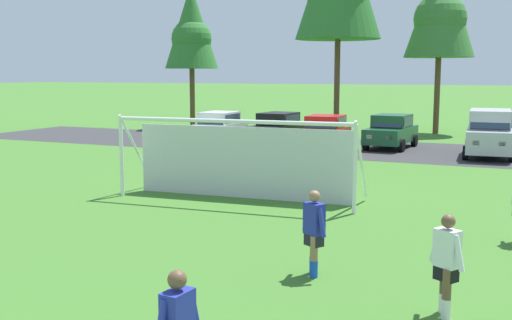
{
  "coord_description": "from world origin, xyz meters",
  "views": [
    {
      "loc": [
        5.43,
        -2.77,
        3.8
      ],
      "look_at": [
        -0.48,
        10.22,
        1.79
      ],
      "focal_mm": 43.15,
      "sensor_mm": 36.0,
      "label": 1
    }
  ],
  "objects_px": {
    "parked_car_slot_left": "(277,128)",
    "parked_car_slot_center_left": "(325,132)",
    "player_winger_right": "(314,233)",
    "player_striker_near": "(446,265)",
    "parked_car_slot_center_right": "(490,133)",
    "soccer_goal": "(240,157)",
    "parked_car_slot_far_left": "(218,127)",
    "parked_car_slot_center": "(391,131)"
  },
  "relations": [
    {
      "from": "parked_car_slot_center",
      "to": "parked_car_slot_left",
      "type": "bearing_deg",
      "value": -171.15
    },
    {
      "from": "player_winger_right",
      "to": "parked_car_slot_center_left",
      "type": "xyz_separation_m",
      "value": [
        -5.92,
        18.77,
        0.05
      ]
    },
    {
      "from": "player_winger_right",
      "to": "parked_car_slot_center",
      "type": "distance_m",
      "value": 20.99
    },
    {
      "from": "parked_car_slot_left",
      "to": "parked_car_slot_far_left",
      "type": "bearing_deg",
      "value": -166.92
    },
    {
      "from": "soccer_goal",
      "to": "parked_car_slot_center",
      "type": "xyz_separation_m",
      "value": [
        1.39,
        14.9,
        -0.42
      ]
    },
    {
      "from": "soccer_goal",
      "to": "parked_car_slot_center",
      "type": "bearing_deg",
      "value": 84.67
    },
    {
      "from": "parked_car_slot_far_left",
      "to": "parked_car_slot_center_left",
      "type": "height_order",
      "value": "same"
    },
    {
      "from": "player_striker_near",
      "to": "parked_car_slot_left",
      "type": "xyz_separation_m",
      "value": [
        -11.51,
        20.86,
        0.05
      ]
    },
    {
      "from": "soccer_goal",
      "to": "parked_car_slot_center_right",
      "type": "distance_m",
      "value": 14.78
    },
    {
      "from": "player_striker_near",
      "to": "player_winger_right",
      "type": "relative_size",
      "value": 1.0
    },
    {
      "from": "player_striker_near",
      "to": "parked_car_slot_center",
      "type": "xyz_separation_m",
      "value": [
        -5.56,
        21.79,
        0.05
      ]
    },
    {
      "from": "player_striker_near",
      "to": "parked_car_slot_center_right",
      "type": "height_order",
      "value": "parked_car_slot_center_right"
    },
    {
      "from": "parked_car_slot_center",
      "to": "soccer_goal",
      "type": "bearing_deg",
      "value": -95.33
    },
    {
      "from": "player_striker_near",
      "to": "parked_car_slot_left",
      "type": "height_order",
      "value": "parked_car_slot_left"
    },
    {
      "from": "soccer_goal",
      "to": "player_striker_near",
      "type": "height_order",
      "value": "soccer_goal"
    },
    {
      "from": "player_striker_near",
      "to": "parked_car_slot_center_left",
      "type": "bearing_deg",
      "value": 113.15
    },
    {
      "from": "parked_car_slot_far_left",
      "to": "player_winger_right",
      "type": "bearing_deg",
      "value": -57.5
    },
    {
      "from": "player_striker_near",
      "to": "parked_car_slot_center_left",
      "type": "height_order",
      "value": "parked_car_slot_center_left"
    },
    {
      "from": "soccer_goal",
      "to": "parked_car_slot_center_right",
      "type": "bearing_deg",
      "value": 65.13
    },
    {
      "from": "soccer_goal",
      "to": "parked_car_slot_left",
      "type": "xyz_separation_m",
      "value": [
        -4.56,
        13.98,
        -0.42
      ]
    },
    {
      "from": "parked_car_slot_center_left",
      "to": "parked_car_slot_center_right",
      "type": "relative_size",
      "value": 0.91
    },
    {
      "from": "player_winger_right",
      "to": "parked_car_slot_left",
      "type": "bearing_deg",
      "value": 114.31
    },
    {
      "from": "parked_car_slot_center_right",
      "to": "parked_car_slot_far_left",
      "type": "bearing_deg",
      "value": -179.28
    },
    {
      "from": "parked_car_slot_left",
      "to": "parked_car_slot_center_left",
      "type": "height_order",
      "value": "same"
    },
    {
      "from": "parked_car_slot_left",
      "to": "player_winger_right",
      "type": "bearing_deg",
      "value": -65.69
    },
    {
      "from": "player_striker_near",
      "to": "parked_car_slot_center",
      "type": "relative_size",
      "value": 0.38
    },
    {
      "from": "parked_car_slot_center_left",
      "to": "parked_car_slot_left",
      "type": "bearing_deg",
      "value": 160.49
    },
    {
      "from": "player_winger_right",
      "to": "parked_car_slot_far_left",
      "type": "distance_m",
      "value": 22.65
    },
    {
      "from": "parked_car_slot_center_right",
      "to": "parked_car_slot_center_left",
      "type": "bearing_deg",
      "value": -176.22
    },
    {
      "from": "parked_car_slot_center_left",
      "to": "parked_car_slot_center",
      "type": "bearing_deg",
      "value": 34.67
    },
    {
      "from": "parked_car_slot_far_left",
      "to": "parked_car_slot_center_left",
      "type": "xyz_separation_m",
      "value": [
        6.25,
        -0.34,
        0.0
      ]
    },
    {
      "from": "soccer_goal",
      "to": "parked_car_slot_far_left",
      "type": "bearing_deg",
      "value": 120.4
    },
    {
      "from": "player_winger_right",
      "to": "parked_car_slot_center_left",
      "type": "relative_size",
      "value": 0.38
    },
    {
      "from": "parked_car_slot_left",
      "to": "parked_car_slot_center_left",
      "type": "relative_size",
      "value": 1.0
    },
    {
      "from": "parked_car_slot_left",
      "to": "parked_car_slot_center_right",
      "type": "bearing_deg",
      "value": -3.03
    },
    {
      "from": "parked_car_slot_far_left",
      "to": "parked_car_slot_center",
      "type": "xyz_separation_m",
      "value": [
        9.16,
        1.67,
        0.0
      ]
    },
    {
      "from": "parked_car_slot_left",
      "to": "parked_car_slot_center_right",
      "type": "relative_size",
      "value": 0.91
    },
    {
      "from": "soccer_goal",
      "to": "parked_car_slot_center",
      "type": "relative_size",
      "value": 1.76
    },
    {
      "from": "player_winger_right",
      "to": "parked_car_slot_center_right",
      "type": "relative_size",
      "value": 0.35
    },
    {
      "from": "parked_car_slot_center_left",
      "to": "parked_car_slot_center_right",
      "type": "bearing_deg",
      "value": 3.78
    },
    {
      "from": "soccer_goal",
      "to": "parked_car_slot_center_left",
      "type": "xyz_separation_m",
      "value": [
        -1.51,
        12.9,
        -0.42
      ]
    },
    {
      "from": "soccer_goal",
      "to": "player_winger_right",
      "type": "distance_m",
      "value": 7.36
    }
  ]
}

